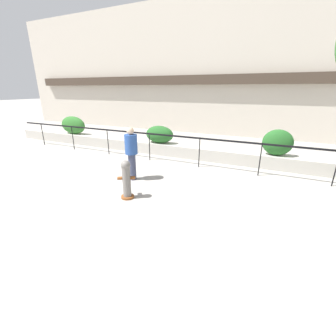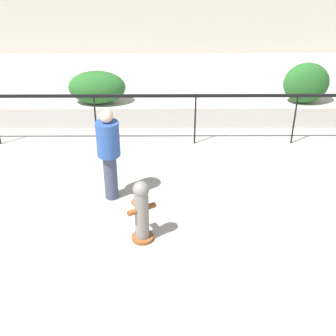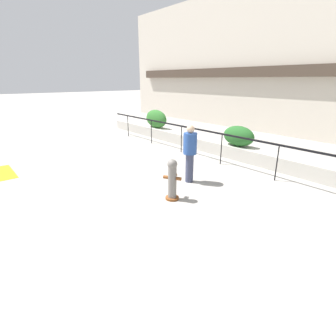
% 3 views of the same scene
% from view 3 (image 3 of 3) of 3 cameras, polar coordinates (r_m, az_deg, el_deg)
% --- Properties ---
extents(ground_plane, '(120.00, 120.00, 0.00)m').
position_cam_3_polar(ground_plane, '(7.00, -15.41, -7.02)').
color(ground_plane, '#9E9991').
extents(building_facade, '(30.00, 1.36, 8.00)m').
position_cam_3_polar(building_facade, '(15.60, 30.29, 20.15)').
color(building_facade, beige).
rests_on(building_facade, ground).
extents(planter_wall_low, '(18.00, 0.70, 0.50)m').
position_cam_3_polar(planter_wall_low, '(10.63, 15.18, 3.29)').
color(planter_wall_low, '#B7B2A8').
rests_on(planter_wall_low, ground).
extents(fence_railing_segment, '(15.00, 0.05, 1.15)m').
position_cam_3_polar(fence_railing_segment, '(9.59, 11.69, 6.66)').
color(fence_railing_segment, black).
rests_on(fence_railing_segment, ground).
extents(hedge_bush_0, '(1.59, 0.59, 0.94)m').
position_cam_3_polar(hedge_bush_0, '(14.17, -2.59, 10.65)').
color(hedge_bush_0, '#2D6B28').
rests_on(hedge_bush_0, planter_wall_low).
extents(hedge_bush_1, '(1.33, 0.70, 0.78)m').
position_cam_3_polar(hedge_bush_1, '(10.53, 15.11, 6.74)').
color(hedge_bush_1, '#235B23').
rests_on(hedge_bush_1, planter_wall_low).
extents(fire_hydrant, '(0.48, 0.48, 1.08)m').
position_cam_3_polar(fire_hydrant, '(6.67, 0.95, -2.44)').
color(fire_hydrant, brown).
rests_on(fire_hydrant, ground).
extents(pedestrian, '(0.56, 0.56, 1.73)m').
position_cam_3_polar(pedestrian, '(7.73, 4.79, 3.88)').
color(pedestrian, '#383D56').
rests_on(pedestrian, ground).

